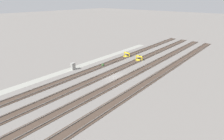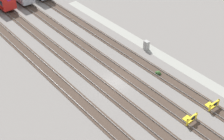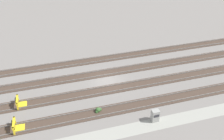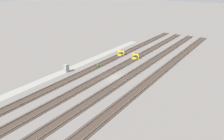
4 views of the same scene
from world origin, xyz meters
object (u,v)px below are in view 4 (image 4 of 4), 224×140
electrical_cabinet (66,68)px  weed_clump (98,65)px  bumper_stop_near_inner_track (135,56)px  bumper_stop_nearest_track (121,53)px

electrical_cabinet → weed_clump: electrical_cabinet is taller
bumper_stop_near_inner_track → electrical_cabinet: (15.79, -7.75, 0.29)m
bumper_stop_nearest_track → electrical_cabinet: bearing=-11.7°
bumper_stop_nearest_track → weed_clump: bearing=1.5°
weed_clump → bumper_stop_near_inner_track: bearing=156.6°
electrical_cabinet → bumper_stop_nearest_track: bearing=168.3°
bumper_stop_nearest_track → electrical_cabinet: size_ratio=1.26×
bumper_stop_nearest_track → bumper_stop_near_inner_track: same height
bumper_stop_nearest_track → electrical_cabinet: 16.48m
bumper_stop_near_inner_track → weed_clump: bearing=-23.4°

